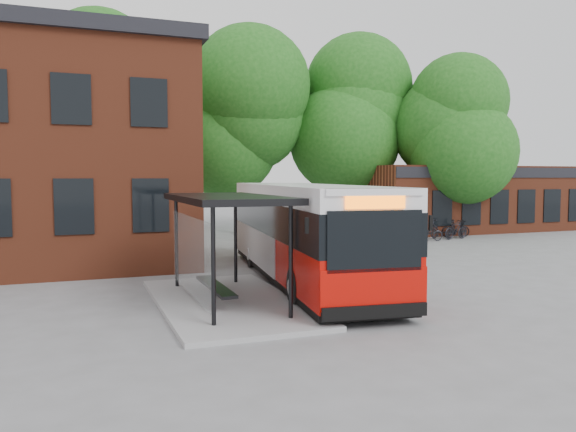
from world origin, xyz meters
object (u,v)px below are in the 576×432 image
object	(u,v)px
bicycle_2	(429,233)
bicycle_3	(410,231)
bicycle_1	(392,230)
bicycle_4	(417,231)
bicycle_0	(390,235)
bicycle_5	(428,229)
bicycle_7	(456,230)
city_bus	(303,233)
bicycle_extra_0	(457,229)
bicycle_6	(455,229)
bus_shelter	(226,250)

from	to	relation	value
bicycle_2	bicycle_3	distance (m)	1.03
bicycle_1	bicycle_4	world-z (taller)	bicycle_1
bicycle_0	bicycle_5	size ratio (longest dim) A/B	0.88
bicycle_4	bicycle_7	xyz separation A→B (m)	(1.64, -1.23, 0.09)
city_bus	bicycle_5	xyz separation A→B (m)	(10.78, 8.56, -1.00)
bicycle_5	bicycle_extra_0	xyz separation A→B (m)	(1.94, 0.16, -0.05)
bicycle_2	bicycle_4	xyz separation A→B (m)	(0.30, 1.53, -0.03)
bicycle_3	bicycle_6	xyz separation A→B (m)	(3.28, 0.46, -0.04)
city_bus	bicycle_7	bearing A→B (deg)	40.82
bicycle_2	bicycle_extra_0	bearing A→B (deg)	-68.63
bicycle_1	bicycle_extra_0	bearing A→B (deg)	-99.00
bicycle_0	bicycle_4	bearing A→B (deg)	-44.30
bicycle_0	bicycle_2	bearing A→B (deg)	-74.28
bus_shelter	city_bus	distance (m)	4.03
bicycle_2	bicycle_7	xyz separation A→B (m)	(1.94, 0.31, 0.06)
bicycle_1	bicycle_5	bearing A→B (deg)	-112.81
bicycle_4	city_bus	bearing A→B (deg)	113.63
bicycle_5	bicycle_7	xyz separation A→B (m)	(1.45, -0.42, -0.06)
bicycle_2	bicycle_4	bearing A→B (deg)	-9.78
bus_shelter	bicycle_3	bearing A→B (deg)	40.91
bus_shelter	bicycle_1	world-z (taller)	bus_shelter
city_bus	bicycle_0	bearing A→B (deg)	51.60
bicycle_2	bicycle_3	size ratio (longest dim) A/B	1.00
bicycle_5	bicycle_7	distance (m)	1.51
bicycle_6	bicycle_7	distance (m)	1.26
bicycle_7	bicycle_extra_0	distance (m)	0.76
city_bus	bicycle_2	distance (m)	12.98
bus_shelter	bicycle_6	world-z (taller)	bus_shelter
city_bus	bicycle_2	size ratio (longest dim) A/B	7.31
bicycle_1	bicycle_extra_0	distance (m)	3.76
bicycle_3	bicycle_extra_0	bearing A→B (deg)	-77.61
bicycle_1	bicycle_2	world-z (taller)	bicycle_1
bicycle_extra_0	city_bus	bearing A→B (deg)	113.35
city_bus	bicycle_2	world-z (taller)	city_bus
bus_shelter	bicycle_4	xyz separation A→B (m)	(13.77, 11.84, -1.04)
city_bus	bicycle_4	size ratio (longest dim) A/B	7.81
bicycle_4	bicycle_6	world-z (taller)	bicycle_6
bicycle_3	bus_shelter	bearing A→B (deg)	142.73
bicycle_extra_0	bus_shelter	bearing A→B (deg)	114.08
bicycle_0	bicycle_1	bearing A→B (deg)	-19.96
bus_shelter	bicycle_2	bearing A→B (deg)	37.44
bicycle_3	bicycle_6	bearing A→B (deg)	-70.11
city_bus	bicycle_5	size ratio (longest dim) A/B	6.61
bicycle_1	bicycle_2	xyz separation A→B (m)	(1.28, -1.47, -0.06)
bicycle_5	bicycle_7	size ratio (longest dim) A/B	1.12
bus_shelter	bicycle_extra_0	bearing A→B (deg)	35.15
bicycle_1	bicycle_6	size ratio (longest dim) A/B	0.94
city_bus	bicycle_0	xyz separation A→B (m)	(7.96, 7.80, -1.12)
bicycle_7	bicycle_extra_0	world-z (taller)	bicycle_extra_0
city_bus	bicycle_7	distance (m)	14.73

